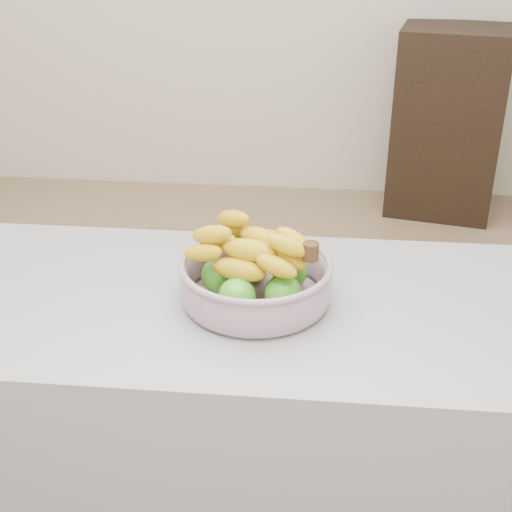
{
  "coord_description": "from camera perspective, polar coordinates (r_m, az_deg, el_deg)",
  "views": [
    {
      "loc": [
        0.39,
        -2.01,
        1.64
      ],
      "look_at": [
        0.27,
        -0.8,
        1.0
      ],
      "focal_mm": 50.0,
      "sensor_mm": 36.0,
      "label": 1
    }
  ],
  "objects": [
    {
      "name": "ground",
      "position": [
        2.62,
        -4.24,
        -11.02
      ],
      "size": [
        4.0,
        4.0,
        0.0
      ],
      "primitive_type": "plane",
      "color": "#8C7055",
      "rests_on": "ground"
    },
    {
      "name": "cabinet",
      "position": [
        4.01,
        15.05,
        10.27
      ],
      "size": [
        0.63,
        0.54,
        0.99
      ],
      "primitive_type": "cube",
      "rotation": [
        0.0,
        0.0,
        -0.2
      ],
      "color": "black",
      "rests_on": "ground"
    },
    {
      "name": "fruit_bowl",
      "position": [
        1.4,
        -0.02,
        -1.68
      ],
      "size": [
        0.3,
        0.3,
        0.16
      ],
      "rotation": [
        0.0,
        0.0,
        -0.4
      ],
      "color": "#A9BCCB",
      "rests_on": "counter"
    },
    {
      "name": "counter",
      "position": [
        1.74,
        -9.23,
        -15.79
      ],
      "size": [
        2.0,
        0.6,
        0.9
      ],
      "primitive_type": "cube",
      "color": "#95949C",
      "rests_on": "ground"
    }
  ]
}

